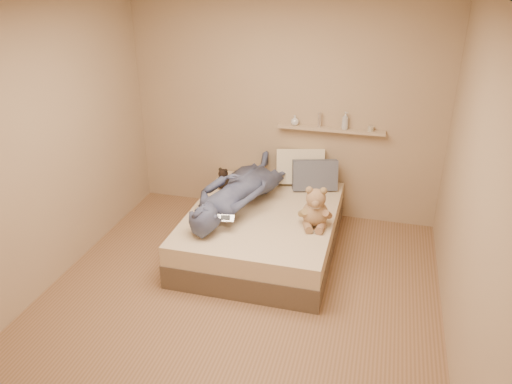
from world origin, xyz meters
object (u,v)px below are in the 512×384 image
(wall_shelf, at_px, (331,129))
(person, at_px, (240,189))
(dark_plush, at_px, (224,180))
(pillow_grey, at_px, (315,175))
(game_console, at_px, (226,218))
(teddy_bear, at_px, (315,210))
(bed, at_px, (263,230))
(pillow_cream, at_px, (300,166))

(wall_shelf, bearing_deg, person, -133.85)
(dark_plush, height_order, wall_shelf, wall_shelf)
(pillow_grey, bearing_deg, game_console, -119.20)
(teddy_bear, bearing_deg, wall_shelf, 90.86)
(dark_plush, relative_size, wall_shelf, 0.21)
(pillow_grey, bearing_deg, bed, -121.82)
(pillow_cream, height_order, pillow_grey, pillow_cream)
(bed, height_order, person, person)
(teddy_bear, height_order, person, teddy_bear)
(game_console, relative_size, teddy_bear, 0.41)
(dark_plush, xyz_separation_m, wall_shelf, (1.12, 0.48, 0.54))
(dark_plush, bearing_deg, teddy_bear, -27.74)
(teddy_bear, distance_m, person, 0.86)
(pillow_cream, distance_m, person, 0.91)
(pillow_cream, distance_m, wall_shelf, 0.56)
(teddy_bear, bearing_deg, game_console, -157.38)
(dark_plush, xyz_separation_m, pillow_grey, (1.00, 0.26, 0.06))
(pillow_grey, distance_m, person, 0.93)
(pillow_cream, bearing_deg, game_console, -109.49)
(bed, xyz_separation_m, teddy_bear, (0.57, -0.17, 0.40))
(pillow_grey, height_order, person, person)
(pillow_cream, xyz_separation_m, pillow_grey, (0.20, -0.14, -0.03))
(dark_plush, distance_m, pillow_cream, 0.90)
(game_console, relative_size, pillow_grey, 0.35)
(bed, distance_m, dark_plush, 0.79)
(dark_plush, height_order, pillow_grey, pillow_grey)
(game_console, height_order, person, person)
(pillow_grey, xyz_separation_m, wall_shelf, (0.12, 0.22, 0.48))
(dark_plush, relative_size, pillow_cream, 0.46)
(pillow_cream, relative_size, pillow_grey, 1.10)
(bed, bearing_deg, teddy_bear, -16.68)
(dark_plush, bearing_deg, game_console, -70.58)
(game_console, xyz_separation_m, pillow_cream, (0.47, 1.34, 0.05))
(bed, xyz_separation_m, dark_plush, (-0.57, 0.43, 0.34))
(bed, xyz_separation_m, pillow_grey, (0.43, 0.69, 0.40))
(game_console, height_order, pillow_grey, pillow_grey)
(bed, distance_m, game_console, 0.67)
(bed, xyz_separation_m, game_console, (-0.24, -0.51, 0.37))
(game_console, distance_m, teddy_bear, 0.87)
(person, bearing_deg, pillow_grey, -123.76)
(game_console, distance_m, pillow_grey, 1.37)
(teddy_bear, relative_size, pillow_grey, 0.85)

